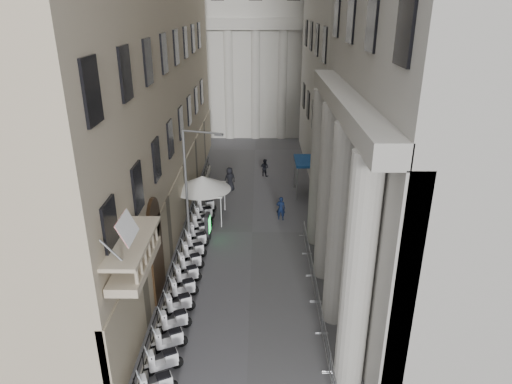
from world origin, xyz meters
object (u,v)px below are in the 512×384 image
info_kiosk (208,227)px  pedestrian_b (265,167)px  pedestrian_a (281,208)px  security_tent (202,183)px  street_lamp (190,182)px

info_kiosk → pedestrian_b: bearing=75.6°
info_kiosk → pedestrian_b: size_ratio=1.15×
pedestrian_a → pedestrian_b: bearing=-71.3°
info_kiosk → pedestrian_a: (4.96, 3.15, -0.05)m
security_tent → pedestrian_a: bearing=-2.2°
pedestrian_a → pedestrian_b: size_ratio=1.10×
info_kiosk → pedestrian_b: info_kiosk is taller
street_lamp → pedestrian_b: (4.63, 13.59, -3.87)m
street_lamp → info_kiosk: (0.76, 1.32, -3.74)m
street_lamp → info_kiosk: street_lamp is taller
security_tent → street_lamp: 5.07m
security_tent → street_lamp: size_ratio=0.52×
street_lamp → pedestrian_a: 8.19m
pedestrian_b → security_tent: bearing=98.3°
pedestrian_a → street_lamp: bearing=49.9°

